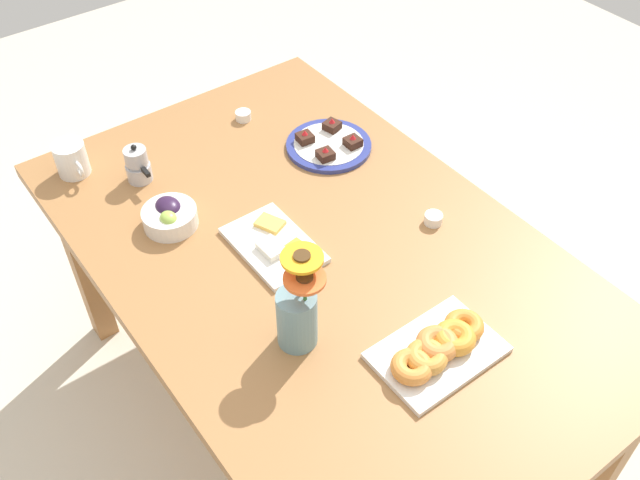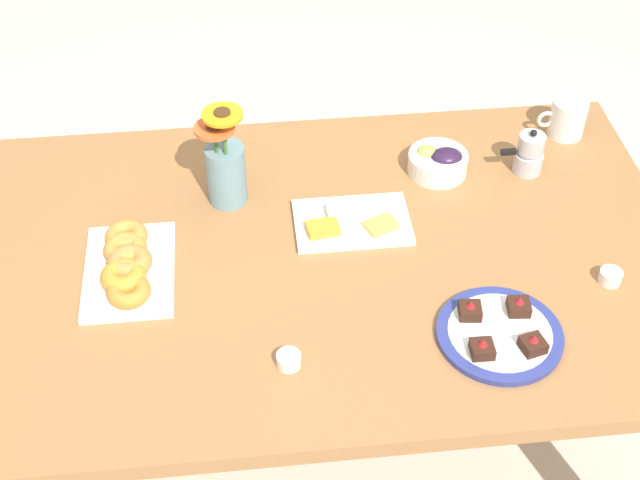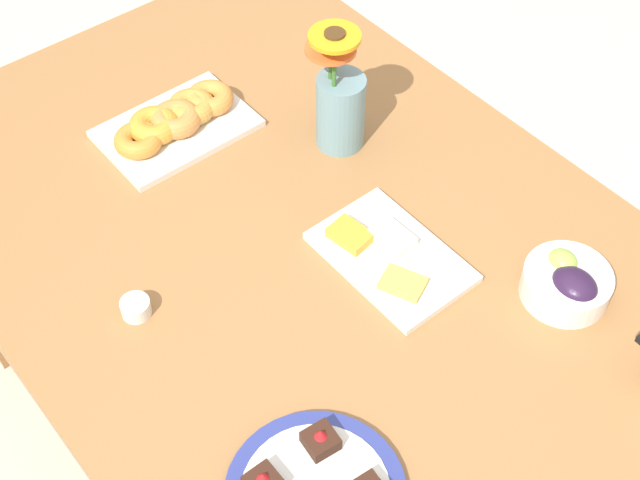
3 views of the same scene
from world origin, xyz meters
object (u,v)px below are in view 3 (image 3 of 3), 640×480
flower_vase (340,104)px  grape_bowl (567,283)px  croissant_platter (175,121)px  jam_cup_honey (136,307)px  cheese_platter (388,255)px  dining_table (320,286)px

flower_vase → grape_bowl: bearing=-174.4°
croissant_platter → jam_cup_honey: size_ratio=5.92×
grape_bowl → flower_vase: 0.51m
grape_bowl → cheese_platter: bearing=35.9°
dining_table → grape_bowl: bearing=-141.0°
grape_bowl → jam_cup_honey: grape_bowl is taller
jam_cup_honey → flower_vase: 0.52m
croissant_platter → flower_vase: (-0.22, -0.22, 0.07)m
dining_table → grape_bowl: (-0.31, -0.25, 0.12)m
dining_table → croissant_platter: 0.43m
cheese_platter → croissant_platter: bearing=11.5°
dining_table → jam_cup_honey: 0.33m
jam_cup_honey → flower_vase: size_ratio=0.18×
cheese_platter → flower_vase: bearing=-24.0°
grape_bowl → cheese_platter: grape_bowl is taller
flower_vase → croissant_platter: bearing=45.3°
grape_bowl → jam_cup_honey: 0.69m
dining_table → croissant_platter: bearing=2.3°
croissant_platter → grape_bowl: bearing=-159.5°
dining_table → croissant_platter: croissant_platter is taller
dining_table → flower_vase: 0.33m
croissant_platter → jam_cup_honey: 0.43m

